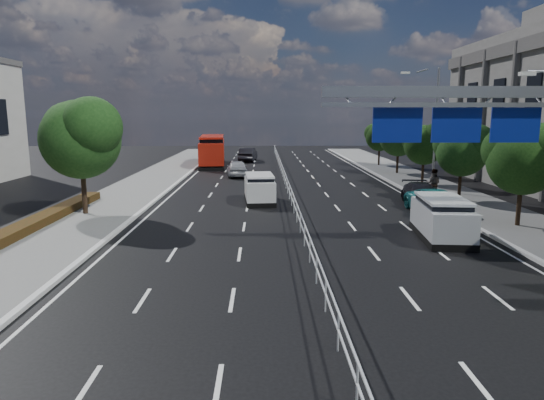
{
  "coord_description": "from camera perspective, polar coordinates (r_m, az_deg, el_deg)",
  "views": [
    {
      "loc": [
        -1.83,
        -9.42,
        5.73
      ],
      "look_at": [
        -1.46,
        9.36,
        2.4
      ],
      "focal_mm": 32.0,
      "sensor_mm": 36.0,
      "label": 1
    }
  ],
  "objects": [
    {
      "name": "ground",
      "position": [
        11.18,
        9.07,
        -20.93
      ],
      "size": [
        160.0,
        160.0,
        0.0
      ],
      "primitive_type": "plane",
      "color": "black",
      "rests_on": "ground"
    },
    {
      "name": "median_fence",
      "position": [
        32.39,
        2.13,
        0.8
      ],
      "size": [
        0.05,
        85.0,
        1.02
      ],
      "color": "silver",
      "rests_on": "ground"
    },
    {
      "name": "overhead_gantry",
      "position": [
        21.28,
        22.93,
        8.94
      ],
      "size": [
        10.24,
        0.38,
        7.45
      ],
      "color": "gray",
      "rests_on": "ground"
    },
    {
      "name": "streetlight_far",
      "position": [
        37.51,
        18.29,
        8.76
      ],
      "size": [
        2.78,
        2.4,
        9.0
      ],
      "color": "gray",
      "rests_on": "ground"
    },
    {
      "name": "near_tree_back",
      "position": [
        29.22,
        -21.54,
        7.17
      ],
      "size": [
        4.84,
        4.51,
        6.69
      ],
      "color": "black",
      "rests_on": "ground"
    },
    {
      "name": "far_tree_d",
      "position": [
        27.32,
        27.58,
        4.63
      ],
      "size": [
        3.85,
        3.59,
        5.34
      ],
      "color": "black",
      "rests_on": "ground"
    },
    {
      "name": "far_tree_e",
      "position": [
        34.08,
        21.55,
        5.7
      ],
      "size": [
        3.63,
        3.38,
        5.13
      ],
      "color": "black",
      "rests_on": "ground"
    },
    {
      "name": "far_tree_f",
      "position": [
        41.1,
        17.55,
        6.47
      ],
      "size": [
        3.52,
        3.28,
        5.02
      ],
      "color": "black",
      "rests_on": "ground"
    },
    {
      "name": "far_tree_g",
      "position": [
        48.25,
        14.73,
        7.38
      ],
      "size": [
        3.96,
        3.69,
        5.45
      ],
      "color": "black",
      "rests_on": "ground"
    },
    {
      "name": "far_tree_h",
      "position": [
        55.51,
        12.61,
        7.44
      ],
      "size": [
        3.41,
        3.18,
        4.91
      ],
      "color": "black",
      "rests_on": "ground"
    },
    {
      "name": "white_minivan",
      "position": [
        31.89,
        -1.49,
        1.36
      ],
      "size": [
        2.16,
        4.4,
        1.86
      ],
      "rotation": [
        0.0,
        0.0,
        0.07
      ],
      "color": "black",
      "rests_on": "ground"
    },
    {
      "name": "red_bus",
      "position": [
        55.37,
        -7.03,
        5.86
      ],
      "size": [
        3.51,
        11.38,
        3.35
      ],
      "rotation": [
        0.0,
        0.0,
        0.08
      ],
      "color": "black",
      "rests_on": "ground"
    },
    {
      "name": "near_car_silver",
      "position": [
        45.35,
        -4.15,
        3.75
      ],
      "size": [
        2.29,
        4.67,
        1.53
      ],
      "primitive_type": "imported",
      "rotation": [
        0.0,
        0.0,
        3.25
      ],
      "color": "#9D9EA4",
      "rests_on": "ground"
    },
    {
      "name": "near_car_dark",
      "position": [
        60.25,
        -2.84,
        5.38
      ],
      "size": [
        2.29,
        5.19,
        1.66
      ],
      "primitive_type": "imported",
      "rotation": [
        0.0,
        0.0,
        3.03
      ],
      "color": "black",
      "rests_on": "ground"
    },
    {
      "name": "silver_minivan",
      "position": [
        23.85,
        19.36,
        -2.07
      ],
      "size": [
        2.43,
        4.86,
        1.95
      ],
      "rotation": [
        0.0,
        0.0,
        -0.1
      ],
      "color": "black",
      "rests_on": "ground"
    },
    {
      "name": "parked_car_teal",
      "position": [
        29.68,
        18.85,
        -0.25
      ],
      "size": [
        2.77,
        5.21,
        1.39
      ],
      "primitive_type": "imported",
      "rotation": [
        0.0,
        0.0,
        0.09
      ],
      "color": "#166366",
      "rests_on": "ground"
    },
    {
      "name": "parked_car_dark",
      "position": [
        32.33,
        17.16,
        0.64
      ],
      "size": [
        2.4,
        4.94,
        1.39
      ],
      "primitive_type": "imported",
      "rotation": [
        0.0,
        0.0,
        -0.1
      ],
      "color": "black",
      "rests_on": "ground"
    },
    {
      "name": "pedestrian_b",
      "position": [
        34.42,
        18.44,
        1.85
      ],
      "size": [
        1.19,
        1.09,
        1.97
      ],
      "primitive_type": "imported",
      "rotation": [
        0.0,
        0.0,
        2.69
      ],
      "color": "gray",
      "rests_on": "sidewalk_far"
    }
  ]
}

